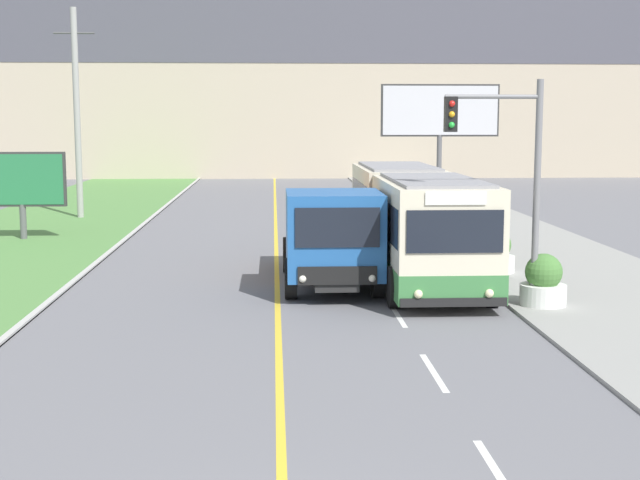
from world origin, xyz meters
TOP-DOWN VIEW (x-y plane):
  - apartment_block_background at (0.00, 62.96)m, footprint 80.00×8.04m
  - city_bus at (3.96, 18.00)m, footprint 2.64×12.09m
  - dump_truck at (1.43, 15.49)m, footprint 2.48×6.74m
  - utility_pole_far at (-8.83, 33.18)m, footprint 1.80×0.28m
  - traffic_light_mast at (5.36, 12.92)m, footprint 2.28×0.32m
  - billboard_large at (7.81, 34.66)m, footprint 5.61×0.24m
  - billboard_small at (-9.39, 25.95)m, footprint 3.25×0.24m
  - planter_round_near at (6.31, 13.02)m, footprint 1.10×1.10m
  - planter_round_second at (6.29, 17.62)m, footprint 1.15×1.15m
  - planter_round_third at (6.42, 22.22)m, footprint 1.01×1.01m

SIDE VIEW (x-z plane):
  - planter_round_third at x=6.42m, z-range 0.01..1.13m
  - planter_round_near at x=6.31m, z-range 0.00..1.24m
  - planter_round_second at x=6.29m, z-range 0.00..1.25m
  - dump_truck at x=1.43m, z-range 0.01..2.67m
  - city_bus at x=3.96m, z-range 0.02..3.01m
  - billboard_small at x=-9.39m, z-range 0.54..3.80m
  - traffic_light_mast at x=5.36m, z-range 0.76..6.13m
  - billboard_large at x=7.81m, z-range 1.61..7.69m
  - utility_pole_far at x=-8.83m, z-range 0.05..9.38m
  - apartment_block_background at x=0.00m, z-range 0.00..24.28m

